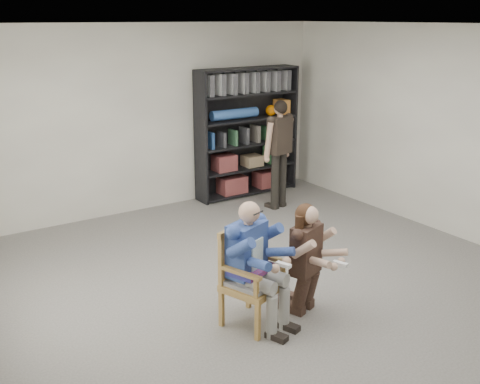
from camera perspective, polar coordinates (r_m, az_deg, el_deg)
room_shell at (r=5.66m, az=5.03°, el=2.19°), size 6.00×7.00×2.80m
floor at (r=6.17m, az=4.69°, el=-10.44°), size 6.00×7.00×0.01m
armchair at (r=5.43m, az=1.34°, el=-8.73°), size 0.71×0.70×0.97m
seated_man at (r=5.37m, az=1.35°, el=-7.34°), size 0.77×0.90×1.26m
kneeling_woman at (r=5.63m, az=6.95°, el=-6.85°), size 0.72×0.89×1.15m
bookshelf at (r=9.30m, az=0.74°, el=6.07°), size 1.80×0.38×2.10m
standing_man at (r=8.64m, az=4.01°, el=3.74°), size 0.57×0.39×1.69m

